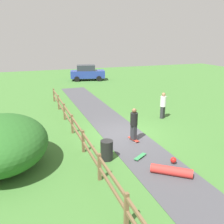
% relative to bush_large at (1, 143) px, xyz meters
% --- Properties ---
extents(ground_plane, '(60.00, 60.00, 0.00)m').
position_rel_bush_large_xyz_m(ground_plane, '(6.12, 1.45, -1.08)').
color(ground_plane, '#427533').
extents(asphalt_path, '(2.40, 28.00, 0.02)m').
position_rel_bush_large_xyz_m(asphalt_path, '(6.12, 1.45, -1.07)').
color(asphalt_path, '#47474C').
rests_on(asphalt_path, ground_plane).
extents(wooden_fence, '(0.12, 18.12, 1.10)m').
position_rel_bush_large_xyz_m(wooden_fence, '(3.52, 1.45, -0.42)').
color(wooden_fence, brown).
rests_on(wooden_fence, ground_plane).
extents(bush_large, '(3.83, 4.60, 2.17)m').
position_rel_bush_large_xyz_m(bush_large, '(0.00, 0.00, 0.00)').
color(bush_large, '#286023').
rests_on(bush_large, ground_plane).
extents(trash_bin, '(0.56, 0.56, 0.90)m').
position_rel_bush_large_xyz_m(trash_bin, '(4.32, -0.93, -0.63)').
color(trash_bin, black).
rests_on(trash_bin, ground_plane).
extents(skater_riding, '(0.44, 0.82, 1.77)m').
position_rel_bush_large_xyz_m(skater_riding, '(6.31, 0.53, -0.08)').
color(skater_riding, '#B23326').
rests_on(skater_riding, asphalt_path).
extents(skater_fallen, '(1.51, 1.51, 0.36)m').
position_rel_bush_large_xyz_m(skater_fallen, '(6.33, -3.03, -0.88)').
color(skater_fallen, red).
rests_on(skater_fallen, asphalt_path).
extents(skateboard_loose, '(0.78, 0.60, 0.08)m').
position_rel_bush_large_xyz_m(skateboard_loose, '(5.77, -1.37, -1.00)').
color(skateboard_loose, '#338C4C').
rests_on(skateboard_loose, asphalt_path).
extents(bystander_white, '(0.52, 0.52, 1.77)m').
position_rel_bush_large_xyz_m(bystander_white, '(9.75, 3.30, -0.10)').
color(bystander_white, '#2D2D33').
rests_on(bystander_white, ground_plane).
extents(parked_car_blue, '(4.47, 2.69, 1.92)m').
position_rel_bush_large_xyz_m(parked_car_blue, '(8.89, 19.78, -0.13)').
color(parked_car_blue, '#283D99').
rests_on(parked_car_blue, ground_plane).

